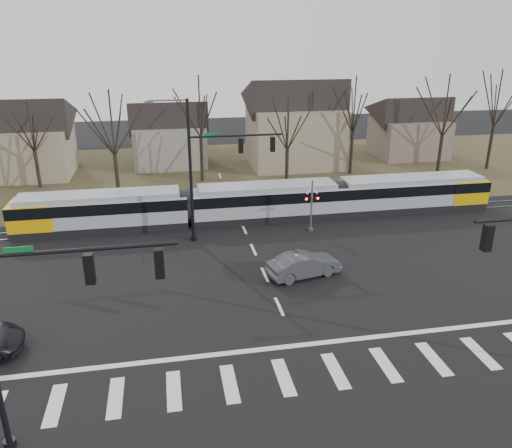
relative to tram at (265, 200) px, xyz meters
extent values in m
plane|color=black|center=(-2.06, -16.00, -1.59)|extent=(140.00, 140.00, 0.00)
cube|color=#38331E|center=(-2.06, 16.00, -1.59)|extent=(140.00, 28.00, 0.01)
cube|color=silver|center=(-12.86, -20.00, -1.59)|extent=(0.60, 2.60, 0.01)
cube|color=silver|center=(-10.46, -20.00, -1.59)|extent=(0.60, 2.60, 0.01)
cube|color=silver|center=(-8.06, -20.00, -1.59)|extent=(0.60, 2.60, 0.01)
cube|color=silver|center=(-5.66, -20.00, -1.59)|extent=(0.60, 2.60, 0.01)
cube|color=silver|center=(-3.26, -20.00, -1.59)|extent=(0.60, 2.60, 0.01)
cube|color=silver|center=(-0.86, -20.00, -1.59)|extent=(0.60, 2.60, 0.01)
cube|color=silver|center=(1.54, -20.00, -1.59)|extent=(0.60, 2.60, 0.01)
cube|color=silver|center=(3.94, -20.00, -1.59)|extent=(0.60, 2.60, 0.01)
cube|color=silver|center=(6.34, -20.00, -1.59)|extent=(0.60, 2.60, 0.01)
cube|color=silver|center=(-2.06, -17.80, -1.59)|extent=(28.00, 0.35, 0.01)
cube|color=silver|center=(-2.06, -14.00, -1.59)|extent=(0.18, 2.00, 0.01)
cube|color=silver|center=(-2.06, -10.00, -1.59)|extent=(0.18, 2.00, 0.01)
cube|color=silver|center=(-2.06, -6.00, -1.59)|extent=(0.18, 2.00, 0.01)
cube|color=silver|center=(-2.06, -2.00, -1.59)|extent=(0.18, 2.00, 0.01)
cube|color=silver|center=(-2.06, 2.00, -1.59)|extent=(0.18, 2.00, 0.01)
cube|color=silver|center=(-2.06, 6.00, -1.59)|extent=(0.18, 2.00, 0.01)
cube|color=silver|center=(-2.06, 10.00, -1.59)|extent=(0.18, 2.00, 0.01)
cube|color=silver|center=(-2.06, 14.00, -1.59)|extent=(0.18, 2.00, 0.01)
cube|color=#59595E|center=(-2.06, -0.90, -1.56)|extent=(90.00, 0.12, 0.06)
cube|color=#59595E|center=(-2.06, 0.50, -1.56)|extent=(90.00, 0.12, 0.06)
cube|color=gray|center=(-12.85, 0.00, -0.13)|extent=(13.03, 2.81, 2.93)
cube|color=black|center=(-12.85, 0.00, 0.46)|extent=(13.05, 2.85, 0.85)
cube|color=#E1A506|center=(-17.76, 0.00, -0.04)|extent=(3.21, 2.87, 1.95)
cube|color=gray|center=(0.18, 0.00, -0.13)|extent=(12.03, 2.81, 2.93)
cube|color=black|center=(0.18, 0.00, 0.46)|extent=(12.05, 2.85, 0.85)
cube|color=gray|center=(12.71, 0.00, -0.13)|extent=(13.03, 2.81, 2.93)
cube|color=black|center=(12.71, 0.00, 0.46)|extent=(13.05, 2.85, 0.85)
cube|color=#E1A506|center=(17.62, 0.00, -0.04)|extent=(3.21, 2.87, 1.95)
imported|color=#3F4145|center=(0.29, -10.60, -0.83)|extent=(3.75, 5.38, 1.53)
cylinder|color=black|center=(-14.06, -22.00, -1.44)|extent=(0.44, 0.44, 0.30)
cylinder|color=black|center=(-10.81, -22.00, 6.01)|extent=(6.50, 0.14, 0.14)
cube|color=#0C5926|center=(-12.56, -22.00, 6.16)|extent=(0.90, 0.03, 0.22)
cube|color=black|center=(-10.49, -22.00, 5.31)|extent=(0.32, 0.32, 1.05)
sphere|color=#FF0C07|center=(-10.49, -22.00, 5.64)|extent=(0.22, 0.22, 0.22)
cube|color=black|center=(-8.21, -22.00, 5.31)|extent=(0.32, 0.32, 1.05)
sphere|color=#FF0C07|center=(-8.21, -22.00, 5.64)|extent=(0.22, 0.22, 0.22)
cube|color=black|center=(4.09, -22.00, 5.31)|extent=(0.32, 0.32, 1.05)
sphere|color=#FF0C07|center=(4.09, -22.00, 5.64)|extent=(0.22, 0.22, 0.22)
cylinder|color=black|center=(-6.06, -3.50, 3.51)|extent=(0.22, 0.22, 10.20)
cylinder|color=black|center=(-6.06, -3.50, -1.44)|extent=(0.44, 0.44, 0.30)
cylinder|color=black|center=(-2.81, -3.50, 6.01)|extent=(6.50, 0.14, 0.14)
cube|color=#0C5926|center=(-4.56, -3.50, 6.16)|extent=(0.90, 0.03, 0.22)
cube|color=black|center=(-2.49, -3.50, 5.31)|extent=(0.32, 0.32, 1.05)
sphere|color=#FF0C07|center=(-2.49, -3.50, 5.64)|extent=(0.22, 0.22, 0.22)
cube|color=black|center=(-0.21, -3.50, 5.31)|extent=(0.32, 0.32, 1.05)
sphere|color=#FF0C07|center=(-0.21, -3.50, 5.64)|extent=(0.22, 0.22, 0.22)
cube|color=#59595B|center=(-8.56, -3.50, 8.43)|extent=(0.55, 0.22, 0.14)
cylinder|color=#59595B|center=(2.94, -3.20, 0.41)|extent=(0.14, 0.14, 4.00)
cylinder|color=#59595B|center=(2.94, -3.20, -1.49)|extent=(0.36, 0.36, 0.20)
cube|color=silver|center=(2.94, -3.20, 1.81)|extent=(0.95, 0.04, 0.95)
cube|color=silver|center=(2.94, -3.20, 1.81)|extent=(0.95, 0.04, 0.95)
cube|color=black|center=(2.94, -3.20, 1.01)|extent=(1.00, 0.10, 0.12)
sphere|color=#FF0C07|center=(2.49, -3.28, 1.01)|extent=(0.18, 0.18, 0.18)
sphere|color=#FF0C07|center=(3.39, -3.28, 1.01)|extent=(0.18, 0.18, 0.18)
cube|color=gray|center=(-22.06, 18.00, 0.91)|extent=(9.00, 8.00, 5.00)
cube|color=slate|center=(-7.06, 20.00, 0.66)|extent=(8.00, 7.00, 4.50)
cube|color=gray|center=(6.94, 17.00, 1.66)|extent=(10.00, 8.00, 6.50)
cube|color=brown|center=(21.94, 19.00, 0.66)|extent=(8.00, 7.00, 4.50)
camera|label=1|loc=(-7.82, -37.62, 12.54)|focal=35.00mm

